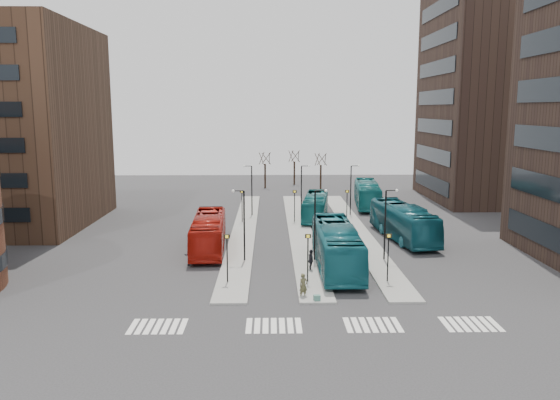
{
  "coord_description": "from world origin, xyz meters",
  "views": [
    {
      "loc": [
        -1.21,
        -27.27,
        12.96
      ],
      "look_at": [
        -0.32,
        20.14,
        5.0
      ],
      "focal_mm": 35.0,
      "sensor_mm": 36.0,
      "label": 1
    }
  ],
  "objects_px": {
    "teal_bus_b": "(315,207)",
    "commuter_a": "(189,255)",
    "teal_bus_a": "(336,246)",
    "teal_bus_c": "(403,222)",
    "red_bus": "(209,233)",
    "teal_bus_d": "(367,194)",
    "traveller": "(303,286)",
    "suitcase": "(317,299)",
    "commuter_b": "(311,260)",
    "commuter_c": "(338,260)"
  },
  "relations": [
    {
      "from": "teal_bus_b",
      "to": "commuter_a",
      "type": "relative_size",
      "value": 6.31
    },
    {
      "from": "teal_bus_a",
      "to": "teal_bus_c",
      "type": "bearing_deg",
      "value": 52.1
    },
    {
      "from": "red_bus",
      "to": "commuter_a",
      "type": "height_order",
      "value": "red_bus"
    },
    {
      "from": "teal_bus_a",
      "to": "teal_bus_b",
      "type": "bearing_deg",
      "value": 90.59
    },
    {
      "from": "teal_bus_d",
      "to": "traveller",
      "type": "height_order",
      "value": "teal_bus_d"
    },
    {
      "from": "teal_bus_d",
      "to": "teal_bus_b",
      "type": "bearing_deg",
      "value": -127.18
    },
    {
      "from": "suitcase",
      "to": "traveller",
      "type": "distance_m",
      "value": 1.38
    },
    {
      "from": "suitcase",
      "to": "teal_bus_b",
      "type": "xyz_separation_m",
      "value": [
        2.23,
        28.34,
        1.24
      ]
    },
    {
      "from": "commuter_b",
      "to": "traveller",
      "type": "bearing_deg",
      "value": 165.7
    },
    {
      "from": "teal_bus_b",
      "to": "teal_bus_d",
      "type": "relative_size",
      "value": 0.88
    },
    {
      "from": "teal_bus_b",
      "to": "teal_bus_a",
      "type": "bearing_deg",
      "value": -81.62
    },
    {
      "from": "traveller",
      "to": "commuter_b",
      "type": "height_order",
      "value": "commuter_b"
    },
    {
      "from": "commuter_a",
      "to": "commuter_b",
      "type": "height_order",
      "value": "commuter_b"
    },
    {
      "from": "commuter_c",
      "to": "suitcase",
      "type": "bearing_deg",
      "value": 5.28
    },
    {
      "from": "teal_bus_c",
      "to": "traveller",
      "type": "height_order",
      "value": "teal_bus_c"
    },
    {
      "from": "teal_bus_c",
      "to": "commuter_a",
      "type": "relative_size",
      "value": 7.41
    },
    {
      "from": "red_bus",
      "to": "traveller",
      "type": "distance_m",
      "value": 15.46
    },
    {
      "from": "teal_bus_b",
      "to": "traveller",
      "type": "distance_m",
      "value": 27.64
    },
    {
      "from": "teal_bus_c",
      "to": "teal_bus_d",
      "type": "relative_size",
      "value": 1.04
    },
    {
      "from": "teal_bus_b",
      "to": "commuter_c",
      "type": "distance_m",
      "value": 20.98
    },
    {
      "from": "teal_bus_c",
      "to": "teal_bus_d",
      "type": "height_order",
      "value": "teal_bus_c"
    },
    {
      "from": "teal_bus_b",
      "to": "commuter_c",
      "type": "height_order",
      "value": "teal_bus_b"
    },
    {
      "from": "teal_bus_a",
      "to": "teal_bus_b",
      "type": "distance_m",
      "value": 20.29
    },
    {
      "from": "teal_bus_c",
      "to": "commuter_b",
      "type": "relative_size",
      "value": 7.02
    },
    {
      "from": "commuter_c",
      "to": "teal_bus_c",
      "type": "bearing_deg",
      "value": 166.35
    },
    {
      "from": "traveller",
      "to": "suitcase",
      "type": "bearing_deg",
      "value": -71.29
    },
    {
      "from": "commuter_a",
      "to": "suitcase",
      "type": "bearing_deg",
      "value": 125.02
    },
    {
      "from": "teal_bus_b",
      "to": "commuter_c",
      "type": "xyz_separation_m",
      "value": [
        0.08,
        -20.98,
        -0.61
      ]
    },
    {
      "from": "teal_bus_c",
      "to": "traveller",
      "type": "relative_size",
      "value": 7.16
    },
    {
      "from": "suitcase",
      "to": "commuter_a",
      "type": "xyz_separation_m",
      "value": [
        -9.92,
        9.15,
        0.59
      ]
    },
    {
      "from": "teal_bus_a",
      "to": "commuter_c",
      "type": "xyz_separation_m",
      "value": [
        0.04,
        -0.69,
        -0.95
      ]
    },
    {
      "from": "suitcase",
      "to": "teal_bus_b",
      "type": "relative_size",
      "value": 0.05
    },
    {
      "from": "red_bus",
      "to": "suitcase",
      "type": "bearing_deg",
      "value": -60.98
    },
    {
      "from": "red_bus",
      "to": "teal_bus_d",
      "type": "relative_size",
      "value": 0.98
    },
    {
      "from": "teal_bus_b",
      "to": "commuter_b",
      "type": "bearing_deg",
      "value": -87.41
    },
    {
      "from": "commuter_a",
      "to": "commuter_c",
      "type": "height_order",
      "value": "commuter_c"
    },
    {
      "from": "teal_bus_d",
      "to": "red_bus",
      "type": "bearing_deg",
      "value": -123.91
    },
    {
      "from": "red_bus",
      "to": "commuter_a",
      "type": "distance_m",
      "value": 5.13
    },
    {
      "from": "suitcase",
      "to": "traveller",
      "type": "height_order",
      "value": "traveller"
    },
    {
      "from": "teal_bus_a",
      "to": "traveller",
      "type": "relative_size",
      "value": 7.5
    },
    {
      "from": "teal_bus_a",
      "to": "commuter_b",
      "type": "bearing_deg",
      "value": -157.64
    },
    {
      "from": "teal_bus_d",
      "to": "traveller",
      "type": "distance_m",
      "value": 37.16
    },
    {
      "from": "suitcase",
      "to": "teal_bus_a",
      "type": "distance_m",
      "value": 8.51
    },
    {
      "from": "suitcase",
      "to": "red_bus",
      "type": "height_order",
      "value": "red_bus"
    },
    {
      "from": "commuter_a",
      "to": "commuter_c",
      "type": "xyz_separation_m",
      "value": [
        12.23,
        -1.79,
        0.04
      ]
    },
    {
      "from": "suitcase",
      "to": "commuter_b",
      "type": "distance_m",
      "value": 7.22
    },
    {
      "from": "teal_bus_c",
      "to": "commuter_b",
      "type": "distance_m",
      "value": 14.82
    },
    {
      "from": "commuter_a",
      "to": "teal_bus_c",
      "type": "bearing_deg",
      "value": -168.4
    },
    {
      "from": "teal_bus_b",
      "to": "commuter_a",
      "type": "xyz_separation_m",
      "value": [
        -12.15,
        -19.19,
        -0.65
      ]
    },
    {
      "from": "teal_bus_a",
      "to": "commuter_a",
      "type": "relative_size",
      "value": 7.76
    }
  ]
}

